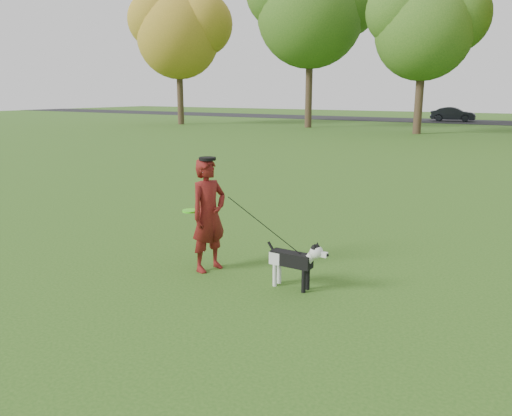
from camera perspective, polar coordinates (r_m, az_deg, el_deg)
The scene contains 6 objects.
ground at distance 7.08m, azimuth -2.16°, elevation -7.54°, with size 120.00×120.00×0.00m, color #285116.
man at distance 7.05m, azimuth -5.43°, elevation -0.80°, with size 0.59×0.39×1.61m, color #550C12.
dog at distance 6.45m, azimuth 4.59°, elevation -5.82°, with size 0.88×0.18×0.67m.
car_mid at distance 46.29m, azimuth 21.60°, elevation 9.94°, with size 1.25×3.58×1.18m, color black.
man_held_items at distance 6.55m, azimuth 0.47°, elevation -1.66°, with size 1.92×0.28×1.18m.
tree_row at distance 32.34m, azimuth 23.83°, elevation 20.85°, with size 51.74×8.86×12.01m.
Camera 1 is at (3.70, -5.49, 2.50)m, focal length 35.00 mm.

